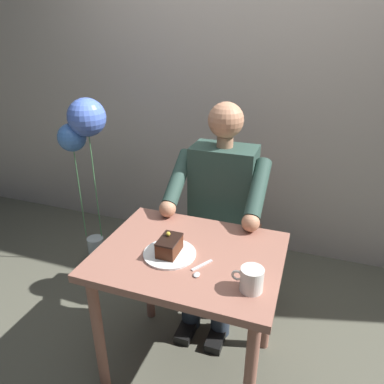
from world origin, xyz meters
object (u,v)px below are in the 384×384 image
at_px(dessert_spoon, 199,270).
at_px(balloon_display, 84,142).
at_px(chair, 225,222).
at_px(cake_slice, 169,246).
at_px(coffee_cup, 251,279).
at_px(dining_table, 189,273).
at_px(seated_person, 219,212).

bearing_deg(dessert_spoon, balloon_display, -35.54).
bearing_deg(balloon_display, dessert_spoon, 144.46).
bearing_deg(chair, balloon_display, 1.61).
distance_m(chair, dessert_spoon, 0.81).
bearing_deg(balloon_display, chair, -178.39).
height_order(cake_slice, coffee_cup, cake_slice).
distance_m(dining_table, chair, 0.67).
distance_m(chair, balloon_display, 1.06).
bearing_deg(chair, seated_person, 90.00).
bearing_deg(dessert_spoon, dining_table, -53.20).
bearing_deg(coffee_cup, seated_person, -64.71).
distance_m(dining_table, dessert_spoon, 0.18).
distance_m(cake_slice, dessert_spoon, 0.18).
relative_size(chair, coffee_cup, 7.39).
bearing_deg(coffee_cup, dining_table, -26.87).
relative_size(dining_table, balloon_display, 0.66).
xyz_separation_m(dining_table, balloon_display, (0.97, -0.64, 0.34)).
relative_size(dining_table, seated_person, 0.64).
xyz_separation_m(dining_table, chair, (0.00, -0.67, -0.09)).
height_order(seated_person, coffee_cup, seated_person).
xyz_separation_m(coffee_cup, dessert_spoon, (0.22, -0.04, -0.05)).
bearing_deg(dessert_spoon, chair, -83.81).
bearing_deg(dining_table, balloon_display, -33.42).
distance_m(chair, seated_person, 0.23).
relative_size(cake_slice, coffee_cup, 1.03).
relative_size(coffee_cup, balloon_display, 0.10).
xyz_separation_m(chair, balloon_display, (0.97, 0.03, 0.43)).
bearing_deg(dining_table, seated_person, -90.00).
distance_m(chair, coffee_cup, 0.91).
height_order(coffee_cup, balloon_display, balloon_display).
distance_m(coffee_cup, balloon_display, 1.51).
bearing_deg(coffee_cup, cake_slice, -16.01).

